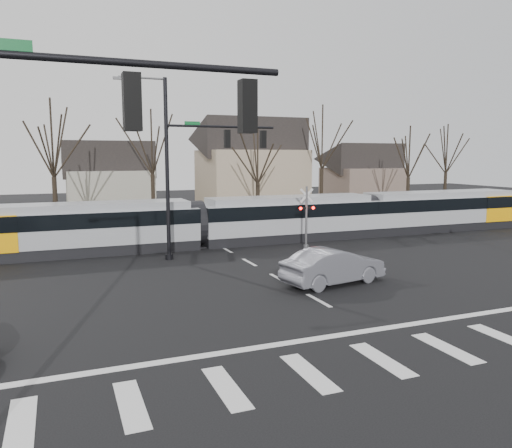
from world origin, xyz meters
name	(u,v)px	position (x,y,z in m)	size (l,w,h in m)	color
ground	(344,315)	(0.00, 0.00, 0.00)	(140.00, 140.00, 0.00)	black
grass_verge	(168,218)	(0.00, 32.00, 0.01)	(140.00, 28.00, 0.01)	#38331E
crosswalk	(415,354)	(0.00, -4.00, 0.01)	(27.00, 2.60, 0.01)	silver
stop_line	(372,330)	(0.00, -1.80, 0.01)	(28.00, 0.35, 0.01)	silver
lane_dashes	(218,245)	(0.00, 16.00, 0.01)	(0.18, 30.00, 0.01)	silver
rail_pair	(218,245)	(0.00, 15.80, 0.03)	(90.00, 1.52, 0.06)	#59595E
tram	(287,216)	(5.16, 16.00, 1.69)	(40.90, 3.04, 3.10)	gray
sedan	(333,266)	(1.96, 4.17, 0.84)	(5.33, 2.70, 1.68)	slate
signal_pole_near_left	(17,169)	(-10.41, -6.00, 5.70)	(9.28, 0.44, 10.20)	black
signal_pole_far	(194,160)	(-2.41, 12.50, 5.70)	(9.28, 0.44, 10.20)	black
rail_crossing_signal	(306,219)	(5.00, 12.79, 1.89)	(1.08, 0.36, 4.00)	#59595B
tree_row	(204,167)	(2.00, 26.00, 5.00)	(59.20, 7.20, 10.00)	black
house_b	(109,176)	(-5.00, 36.00, 3.97)	(8.64, 7.56, 7.65)	gray
house_c	(251,163)	(9.00, 33.00, 5.23)	(10.80, 8.64, 10.10)	gray
house_d	(363,172)	(24.00, 35.00, 3.97)	(8.64, 7.56, 7.65)	brown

